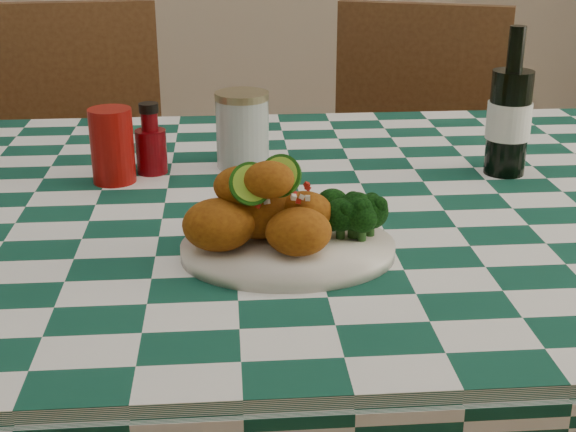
{
  "coord_description": "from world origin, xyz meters",
  "views": [
    {
      "loc": [
        -0.01,
        -1.14,
        1.21
      ],
      "look_at": [
        0.07,
        -0.21,
        0.84
      ],
      "focal_mm": 50.0,
      "sensor_mm": 36.0,
      "label": 1
    }
  ],
  "objects_px": {
    "fried_chicken_pile": "(269,204)",
    "beer_bottle": "(511,102)",
    "red_tumbler": "(112,146)",
    "mason_jar": "(242,130)",
    "dining_table": "(239,419)",
    "wooden_chair_left": "(77,217)",
    "plate": "(288,250)",
    "wooden_chair_right": "(402,210)",
    "ketchup_bottle": "(151,138)"
  },
  "relations": [
    {
      "from": "red_tumbler",
      "to": "fried_chicken_pile",
      "type": "bearing_deg",
      "value": -53.57
    },
    {
      "from": "plate",
      "to": "red_tumbler",
      "type": "relative_size",
      "value": 2.27
    },
    {
      "from": "wooden_chair_left",
      "to": "fried_chicken_pile",
      "type": "bearing_deg",
      "value": -71.68
    },
    {
      "from": "wooden_chair_right",
      "to": "dining_table",
      "type": "bearing_deg",
      "value": -99.26
    },
    {
      "from": "mason_jar",
      "to": "wooden_chair_left",
      "type": "bearing_deg",
      "value": 125.85
    },
    {
      "from": "plate",
      "to": "ketchup_bottle",
      "type": "distance_m",
      "value": 0.41
    },
    {
      "from": "plate",
      "to": "beer_bottle",
      "type": "bearing_deg",
      "value": 38.43
    },
    {
      "from": "ketchup_bottle",
      "to": "wooden_chair_right",
      "type": "distance_m",
      "value": 0.87
    },
    {
      "from": "fried_chicken_pile",
      "to": "red_tumbler",
      "type": "relative_size",
      "value": 1.42
    },
    {
      "from": "plate",
      "to": "dining_table",
      "type": "bearing_deg",
      "value": 107.7
    },
    {
      "from": "wooden_chair_left",
      "to": "wooden_chair_right",
      "type": "distance_m",
      "value": 0.8
    },
    {
      "from": "plate",
      "to": "ketchup_bottle",
      "type": "height_order",
      "value": "ketchup_bottle"
    },
    {
      "from": "red_tumbler",
      "to": "wooden_chair_right",
      "type": "xyz_separation_m",
      "value": [
        0.62,
        0.61,
        -0.36
      ]
    },
    {
      "from": "dining_table",
      "to": "wooden_chair_right",
      "type": "distance_m",
      "value": 0.84
    },
    {
      "from": "dining_table",
      "to": "red_tumbler",
      "type": "xyz_separation_m",
      "value": [
        -0.19,
        0.11,
        0.45
      ]
    },
    {
      "from": "red_tumbler",
      "to": "mason_jar",
      "type": "height_order",
      "value": "mason_jar"
    },
    {
      "from": "fried_chicken_pile",
      "to": "beer_bottle",
      "type": "relative_size",
      "value": 0.71
    },
    {
      "from": "ketchup_bottle",
      "to": "beer_bottle",
      "type": "height_order",
      "value": "beer_bottle"
    },
    {
      "from": "fried_chicken_pile",
      "to": "mason_jar",
      "type": "height_order",
      "value": "same"
    },
    {
      "from": "beer_bottle",
      "to": "mason_jar",
      "type": "bearing_deg",
      "value": 170.49
    },
    {
      "from": "red_tumbler",
      "to": "ketchup_bottle",
      "type": "relative_size",
      "value": 1.02
    },
    {
      "from": "fried_chicken_pile",
      "to": "beer_bottle",
      "type": "bearing_deg",
      "value": 36.76
    },
    {
      "from": "plate",
      "to": "ketchup_bottle",
      "type": "bearing_deg",
      "value": 119.12
    },
    {
      "from": "ketchup_bottle",
      "to": "wooden_chair_right",
      "type": "bearing_deg",
      "value": 45.29
    },
    {
      "from": "fried_chicken_pile",
      "to": "beer_bottle",
      "type": "xyz_separation_m",
      "value": [
        0.41,
        0.31,
        0.05
      ]
    },
    {
      "from": "dining_table",
      "to": "beer_bottle",
      "type": "xyz_separation_m",
      "value": [
        0.45,
        0.1,
        0.51
      ]
    },
    {
      "from": "dining_table",
      "to": "beer_bottle",
      "type": "relative_size",
      "value": 6.88
    },
    {
      "from": "red_tumbler",
      "to": "beer_bottle",
      "type": "height_order",
      "value": "beer_bottle"
    },
    {
      "from": "dining_table",
      "to": "wooden_chair_right",
      "type": "height_order",
      "value": "wooden_chair_right"
    },
    {
      "from": "red_tumbler",
      "to": "beer_bottle",
      "type": "relative_size",
      "value": 0.5
    },
    {
      "from": "plate",
      "to": "red_tumbler",
      "type": "distance_m",
      "value": 0.41
    },
    {
      "from": "plate",
      "to": "mason_jar",
      "type": "relative_size",
      "value": 2.13
    },
    {
      "from": "plate",
      "to": "ketchup_bottle",
      "type": "relative_size",
      "value": 2.32
    },
    {
      "from": "dining_table",
      "to": "plate",
      "type": "height_order",
      "value": "plate"
    },
    {
      "from": "plate",
      "to": "beer_bottle",
      "type": "height_order",
      "value": "beer_bottle"
    },
    {
      "from": "fried_chicken_pile",
      "to": "wooden_chair_left",
      "type": "bearing_deg",
      "value": 114.34
    },
    {
      "from": "dining_table",
      "to": "wooden_chair_left",
      "type": "xyz_separation_m",
      "value": [
        -0.38,
        0.72,
        0.1
      ]
    },
    {
      "from": "beer_bottle",
      "to": "dining_table",
      "type": "bearing_deg",
      "value": -167.81
    },
    {
      "from": "fried_chicken_pile",
      "to": "beer_bottle",
      "type": "height_order",
      "value": "beer_bottle"
    },
    {
      "from": "wooden_chair_left",
      "to": "wooden_chair_right",
      "type": "xyz_separation_m",
      "value": [
        0.8,
        -0.01,
        -0.0
      ]
    },
    {
      "from": "beer_bottle",
      "to": "wooden_chair_right",
      "type": "distance_m",
      "value": 0.75
    },
    {
      "from": "red_tumbler",
      "to": "mason_jar",
      "type": "bearing_deg",
      "value": 17.09
    },
    {
      "from": "wooden_chair_left",
      "to": "dining_table",
      "type": "bearing_deg",
      "value": -68.36
    },
    {
      "from": "dining_table",
      "to": "wooden_chair_left",
      "type": "bearing_deg",
      "value": 117.67
    },
    {
      "from": "red_tumbler",
      "to": "beer_bottle",
      "type": "xyz_separation_m",
      "value": [
        0.64,
        -0.01,
        0.06
      ]
    },
    {
      "from": "dining_table",
      "to": "mason_jar",
      "type": "xyz_separation_m",
      "value": [
        0.02,
        0.17,
        0.46
      ]
    },
    {
      "from": "beer_bottle",
      "to": "wooden_chair_left",
      "type": "distance_m",
      "value": 1.12
    },
    {
      "from": "mason_jar",
      "to": "wooden_chair_right",
      "type": "bearing_deg",
      "value": 53.12
    },
    {
      "from": "beer_bottle",
      "to": "wooden_chair_right",
      "type": "height_order",
      "value": "beer_bottle"
    },
    {
      "from": "dining_table",
      "to": "wooden_chair_right",
      "type": "relative_size",
      "value": 1.72
    }
  ]
}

